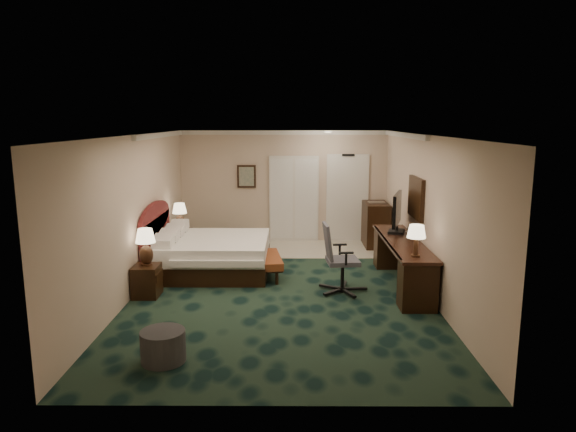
{
  "coord_description": "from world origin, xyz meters",
  "views": [
    {
      "loc": [
        0.17,
        -8.66,
        2.95
      ],
      "look_at": [
        0.12,
        0.6,
        1.21
      ],
      "focal_mm": 32.0,
      "sensor_mm": 36.0,
      "label": 1
    }
  ],
  "objects_px": {
    "lamp_near": "(146,247)",
    "desk_chair": "(343,258)",
    "bed": "(214,255)",
    "bed_bench": "(269,266)",
    "minibar": "(376,225)",
    "ottoman": "(163,346)",
    "nightstand_near": "(147,281)",
    "nightstand_far": "(180,243)",
    "tv": "(397,213)",
    "lamp_far": "(180,216)",
    "desk": "(402,263)"
  },
  "relations": [
    {
      "from": "bed_bench",
      "to": "lamp_far",
      "type": "bearing_deg",
      "value": 135.09
    },
    {
      "from": "bed_bench",
      "to": "desk",
      "type": "distance_m",
      "value": 2.47
    },
    {
      "from": "tv",
      "to": "desk_chair",
      "type": "relative_size",
      "value": 0.81
    },
    {
      "from": "lamp_near",
      "to": "bed_bench",
      "type": "relative_size",
      "value": 0.53
    },
    {
      "from": "desk",
      "to": "desk_chair",
      "type": "xyz_separation_m",
      "value": [
        -1.1,
        -0.37,
        0.19
      ]
    },
    {
      "from": "bed",
      "to": "lamp_far",
      "type": "distance_m",
      "value": 1.6
    },
    {
      "from": "ottoman",
      "to": "desk",
      "type": "distance_m",
      "value": 4.67
    },
    {
      "from": "bed_bench",
      "to": "tv",
      "type": "distance_m",
      "value": 2.63
    },
    {
      "from": "nightstand_far",
      "to": "tv",
      "type": "distance_m",
      "value": 4.72
    },
    {
      "from": "minibar",
      "to": "bed_bench",
      "type": "bearing_deg",
      "value": -135.01
    },
    {
      "from": "lamp_near",
      "to": "tv",
      "type": "height_order",
      "value": "tv"
    },
    {
      "from": "nightstand_near",
      "to": "nightstand_far",
      "type": "xyz_separation_m",
      "value": [
        0.02,
        2.6,
        0.03
      ]
    },
    {
      "from": "bed_bench",
      "to": "tv",
      "type": "height_order",
      "value": "tv"
    },
    {
      "from": "lamp_near",
      "to": "desk_chair",
      "type": "relative_size",
      "value": 0.52
    },
    {
      "from": "lamp_near",
      "to": "desk",
      "type": "distance_m",
      "value": 4.49
    },
    {
      "from": "bed_bench",
      "to": "bed",
      "type": "bearing_deg",
      "value": 156.86
    },
    {
      "from": "bed",
      "to": "lamp_near",
      "type": "bearing_deg",
      "value": -123.83
    },
    {
      "from": "desk",
      "to": "bed_bench",
      "type": "bearing_deg",
      "value": 167.69
    },
    {
      "from": "bed",
      "to": "lamp_near",
      "type": "relative_size",
      "value": 3.38
    },
    {
      "from": "tv",
      "to": "desk_chair",
      "type": "distance_m",
      "value": 1.63
    },
    {
      "from": "nightstand_far",
      "to": "minibar",
      "type": "distance_m",
      "value": 4.53
    },
    {
      "from": "desk_chair",
      "to": "minibar",
      "type": "distance_m",
      "value": 3.49
    },
    {
      "from": "minibar",
      "to": "desk_chair",
      "type": "bearing_deg",
      "value": -108.51
    },
    {
      "from": "bed",
      "to": "bed_bench",
      "type": "distance_m",
      "value": 1.15
    },
    {
      "from": "desk",
      "to": "minibar",
      "type": "relative_size",
      "value": 2.77
    },
    {
      "from": "lamp_near",
      "to": "minibar",
      "type": "distance_m",
      "value": 5.67
    },
    {
      "from": "nightstand_far",
      "to": "minibar",
      "type": "relative_size",
      "value": 0.57
    },
    {
      "from": "bed",
      "to": "desk",
      "type": "bearing_deg",
      "value": -13.16
    },
    {
      "from": "lamp_near",
      "to": "lamp_far",
      "type": "bearing_deg",
      "value": 89.51
    },
    {
      "from": "ottoman",
      "to": "tv",
      "type": "distance_m",
      "value": 5.22
    },
    {
      "from": "bed",
      "to": "desk",
      "type": "distance_m",
      "value": 3.61
    },
    {
      "from": "desk_chair",
      "to": "nightstand_far",
      "type": "bearing_deg",
      "value": 139.28
    },
    {
      "from": "lamp_near",
      "to": "bed_bench",
      "type": "distance_m",
      "value": 2.39
    },
    {
      "from": "desk",
      "to": "desk_chair",
      "type": "relative_size",
      "value": 2.36
    },
    {
      "from": "bed_bench",
      "to": "tv",
      "type": "xyz_separation_m",
      "value": [
        2.42,
        0.13,
        1.01
      ]
    },
    {
      "from": "bed_bench",
      "to": "desk_chair",
      "type": "bearing_deg",
      "value": -42.53
    },
    {
      "from": "nightstand_far",
      "to": "lamp_near",
      "type": "bearing_deg",
      "value": -90.47
    },
    {
      "from": "nightstand_far",
      "to": "bed_bench",
      "type": "relative_size",
      "value": 0.5
    },
    {
      "from": "ottoman",
      "to": "minibar",
      "type": "relative_size",
      "value": 0.54
    },
    {
      "from": "nightstand_near",
      "to": "minibar",
      "type": "height_order",
      "value": "minibar"
    },
    {
      "from": "desk",
      "to": "nightstand_far",
      "type": "bearing_deg",
      "value": 155.76
    },
    {
      "from": "minibar",
      "to": "lamp_near",
      "type": "bearing_deg",
      "value": -141.78
    },
    {
      "from": "bed",
      "to": "minibar",
      "type": "bearing_deg",
      "value": 31.05
    },
    {
      "from": "minibar",
      "to": "ottoman",
      "type": "bearing_deg",
      "value": -121.12
    },
    {
      "from": "lamp_near",
      "to": "desk",
      "type": "relative_size",
      "value": 0.22
    },
    {
      "from": "bed_bench",
      "to": "desk_chair",
      "type": "height_order",
      "value": "desk_chair"
    },
    {
      "from": "bed_bench",
      "to": "ottoman",
      "type": "xyz_separation_m",
      "value": [
        -1.17,
        -3.52,
        -0.0
      ]
    },
    {
      "from": "lamp_near",
      "to": "minibar",
      "type": "xyz_separation_m",
      "value": [
        4.44,
        3.5,
        -0.33
      ]
    },
    {
      "from": "bed",
      "to": "desk_chair",
      "type": "relative_size",
      "value": 1.75
    },
    {
      "from": "bed_bench",
      "to": "ottoman",
      "type": "distance_m",
      "value": 3.71
    }
  ]
}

